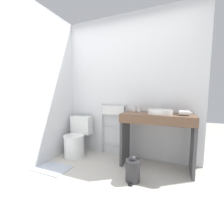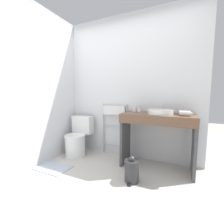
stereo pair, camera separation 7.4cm
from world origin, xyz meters
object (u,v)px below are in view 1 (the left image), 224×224
at_px(sink_basin, 160,111).
at_px(cup_near_wall, 134,109).
at_px(towel_radiator, 113,117).
at_px(toilet, 77,139).
at_px(trash_bin, 133,170).
at_px(hair_dryer, 185,113).
at_px(cup_near_edge, 139,109).

relative_size(sink_basin, cup_near_wall, 4.13).
height_order(towel_radiator, cup_near_wall, towel_radiator).
relative_size(toilet, trash_bin, 2.11).
xyz_separation_m(sink_basin, hair_dryer, (0.33, -0.05, -0.00)).
relative_size(towel_radiator, trash_bin, 2.78).
bearing_deg(toilet, towel_radiator, 23.06).
xyz_separation_m(cup_near_edge, trash_bin, (0.08, -0.68, -0.75)).
xyz_separation_m(cup_near_edge, hair_dryer, (0.69, -0.22, -0.01)).
bearing_deg(sink_basin, toilet, -178.51).
bearing_deg(cup_near_edge, towel_radiator, 173.33).
xyz_separation_m(sink_basin, trash_bin, (-0.28, -0.50, -0.75)).
distance_m(toilet, trash_bin, 1.33).
bearing_deg(trash_bin, cup_near_wall, 103.76).
relative_size(toilet, cup_near_edge, 8.82).
distance_m(toilet, cup_near_edge, 1.31).
relative_size(cup_near_edge, hair_dryer, 0.47).
height_order(toilet, cup_near_wall, cup_near_wall).
height_order(toilet, hair_dryer, hair_dryer).
bearing_deg(hair_dryer, cup_near_wall, 161.89).
bearing_deg(towel_radiator, sink_basin, -15.23).
relative_size(toilet, sink_basin, 2.01).
relative_size(sink_basin, cup_near_edge, 4.39).
distance_m(sink_basin, trash_bin, 0.94).
xyz_separation_m(towel_radiator, cup_near_wall, (0.41, -0.03, 0.18)).
bearing_deg(cup_near_wall, hair_dryer, -18.11).
height_order(sink_basin, cup_near_wall, cup_near_wall).
distance_m(toilet, sink_basin, 1.62).
relative_size(towel_radiator, cup_near_wall, 10.96).
bearing_deg(cup_near_wall, trash_bin, -76.24).
xyz_separation_m(toilet, trash_bin, (1.23, -0.46, -0.16)).
height_order(towel_radiator, trash_bin, towel_radiator).
height_order(toilet, cup_near_edge, cup_near_edge).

